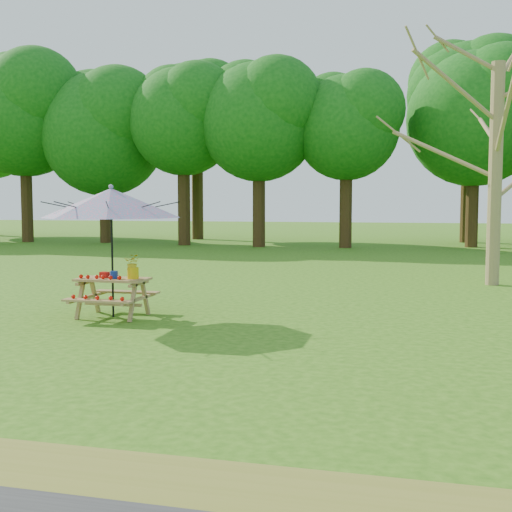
# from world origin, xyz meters

# --- Properties ---
(ground) EXTENTS (120.00, 120.00, 0.00)m
(ground) POSITION_xyz_m (0.00, 0.00, 0.00)
(ground) COLOR #2C6112
(ground) RESTS_ON ground
(treeline) EXTENTS (60.00, 12.00, 16.00)m
(treeline) POSITION_xyz_m (0.00, 22.00, 8.00)
(treeline) COLOR #0E5411
(treeline) RESTS_ON ground
(picnic_table) EXTENTS (1.20, 1.32, 0.67)m
(picnic_table) POSITION_xyz_m (-0.47, 3.26, 0.33)
(picnic_table) COLOR #A47F4A
(picnic_table) RESTS_ON ground
(patio_umbrella) EXTENTS (3.03, 3.03, 2.26)m
(patio_umbrella) POSITION_xyz_m (-0.47, 3.26, 1.95)
(patio_umbrella) COLOR black
(patio_umbrella) RESTS_ON ground
(produce_bins) EXTENTS (0.36, 0.37, 0.13)m
(produce_bins) POSITION_xyz_m (-0.52, 3.29, 0.72)
(produce_bins) COLOR red
(produce_bins) RESTS_ON picnic_table
(tomatoes_row) EXTENTS (0.77, 0.13, 0.07)m
(tomatoes_row) POSITION_xyz_m (-0.62, 3.08, 0.71)
(tomatoes_row) COLOR red
(tomatoes_row) RESTS_ON picnic_table
(flower_bucket) EXTENTS (0.29, 0.26, 0.42)m
(flower_bucket) POSITION_xyz_m (-0.09, 3.26, 0.89)
(flower_bucket) COLOR #E8B90C
(flower_bucket) RESTS_ON picnic_table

